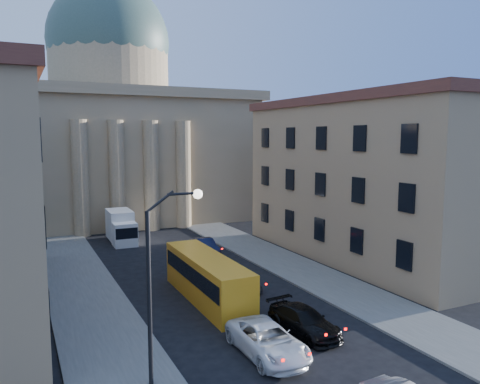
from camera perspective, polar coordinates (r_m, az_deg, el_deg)
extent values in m
cube|color=#5B5953|center=(31.71, -17.40, -13.97)|extent=(5.00, 60.00, 0.15)
cube|color=#5B5953|center=(37.82, 9.45, -10.33)|extent=(5.00, 60.00, 0.15)
cube|color=#897754|center=(68.66, -15.28, 3.94)|extent=(34.00, 26.00, 16.00)
cube|color=#897754|center=(68.79, -15.51, 10.94)|extent=(35.50, 27.50, 1.20)
cylinder|color=#897754|center=(69.16, -15.60, 13.91)|extent=(16.00, 16.00, 8.00)
sphere|color=#435B51|center=(69.78, -15.71, 17.17)|extent=(16.40, 16.40, 16.40)
cube|color=#897754|center=(73.73, 1.35, 2.41)|extent=(13.00, 13.00, 11.00)
cone|color=#512923|center=(73.53, 1.36, 8.25)|extent=(26.02, 26.02, 4.00)
cylinder|color=#897754|center=(54.83, -18.87, 1.57)|extent=(1.80, 1.80, 13.00)
cylinder|color=#897754|center=(55.44, -14.76, 1.77)|extent=(1.80, 1.80, 13.00)
cylinder|color=#897754|center=(56.34, -10.77, 1.95)|extent=(1.80, 1.80, 13.00)
cylinder|color=#897754|center=(57.50, -6.91, 2.12)|extent=(1.80, 1.80, 13.00)
cube|color=#997B5A|center=(44.78, 15.58, 1.23)|extent=(11.00, 26.00, 14.00)
cube|color=#512923|center=(44.69, 15.89, 10.59)|extent=(11.60, 26.60, 0.80)
cylinder|color=black|center=(21.31, -10.99, -12.96)|extent=(0.20, 0.20, 8.00)
cylinder|color=black|center=(20.41, -9.78, -1.21)|extent=(1.30, 0.12, 0.96)
cylinder|color=black|center=(20.66, -7.13, -0.23)|extent=(1.30, 0.12, 0.12)
sphere|color=white|center=(20.92, -5.18, -0.25)|extent=(0.44, 0.44, 0.44)
imported|color=white|center=(25.11, 3.37, -17.61)|extent=(2.63, 5.66, 1.57)
imported|color=black|center=(27.76, 7.81, -15.30)|extent=(2.58, 5.30, 1.48)
imported|color=#434348|center=(34.82, 0.24, -10.75)|extent=(1.85, 3.96, 1.31)
imported|color=#0E1433|center=(44.71, -4.28, -6.67)|extent=(1.77, 4.63, 1.51)
cube|color=orange|center=(32.51, -4.04, -10.46)|extent=(2.51, 10.79, 3.04)
cube|color=black|center=(32.37, -4.05, -9.63)|extent=(2.57, 10.20, 1.08)
cylinder|color=black|center=(29.08, -2.97, -14.73)|extent=(0.30, 0.98, 0.98)
cylinder|color=black|center=(29.83, 0.62, -14.15)|extent=(0.30, 0.98, 0.98)
cylinder|color=black|center=(36.04, -7.81, -10.48)|extent=(0.30, 0.98, 0.98)
cylinder|color=black|center=(36.65, -4.85, -10.14)|extent=(0.30, 0.98, 0.98)
cube|color=silver|center=(49.41, -13.88, -5.02)|extent=(2.35, 2.45, 2.40)
cube|color=black|center=(48.24, -13.64, -4.94)|extent=(2.20, 0.17, 1.10)
cube|color=silver|center=(51.91, -14.45, -3.85)|extent=(2.49, 4.25, 3.10)
cylinder|color=black|center=(49.02, -14.93, -6.04)|extent=(0.30, 0.90, 0.90)
cylinder|color=black|center=(49.37, -12.63, -5.88)|extent=(0.30, 0.90, 0.90)
cylinder|color=black|center=(52.88, -15.65, -5.13)|extent=(0.30, 0.90, 0.90)
cylinder|color=black|center=(53.20, -13.52, -4.99)|extent=(0.30, 0.90, 0.90)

